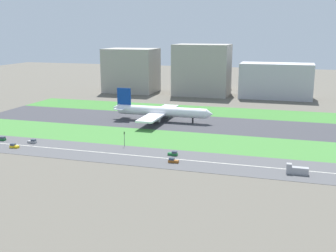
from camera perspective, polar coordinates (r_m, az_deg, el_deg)
The scene contains 19 objects.
ground_plane at distance 253.58m, azimuth 4.53°, elevation 0.30°, with size 800.00×800.00×0.00m, color #5B564C.
runway at distance 253.57m, azimuth 4.53°, elevation 0.31°, with size 280.00×46.00×0.10m, color #38383D.
grass_median_north at distance 292.96m, azimuth 6.25°, elevation 1.98°, with size 280.00×36.00×0.10m, color #3D7A33.
grass_median_south at distance 214.80m, azimuth 2.19°, elevation -1.98°, with size 280.00×36.00×0.10m, color #427F38.
highway at distance 185.20m, azimuth -0.31°, elevation -4.41°, with size 280.00×28.00×0.10m, color #4C4C4F.
highway_centerline at distance 185.18m, azimuth -0.31°, elevation -4.40°, with size 266.00×0.50×0.01m, color silver.
airliner at distance 259.07m, azimuth -1.19°, elevation 2.01°, with size 65.00×56.00×19.70m.
car_5 at distance 179.06m, azimuth 0.68°, elevation -4.73°, with size 4.40×1.80×2.00m.
car_3 at distance 219.96m, azimuth -17.95°, elevation -2.02°, with size 4.40×1.80×2.00m.
car_0 at distance 214.14m, azimuth -20.21°, elevation -2.59°, with size 4.40×1.80×2.00m.
car_4 at distance 188.98m, azimuth 0.72°, elevation -3.78°, with size 4.40×1.80×2.00m.
truck_0 at distance 172.54m, azimuth 17.09°, elevation -5.75°, with size 8.40×2.50×4.00m.
car_2 at distance 230.59m, azimuth -21.66°, elevation -1.63°, with size 4.40×1.80×2.00m.
traffic_light at distance 204.03m, azimuth -5.96°, elevation -1.61°, with size 0.36×0.50×7.20m.
terminal_building at distance 384.91m, azimuth -5.00°, elevation 7.54°, with size 45.13×34.34×39.03m, color #9E998E.
hangar_building at distance 365.66m, azimuth 4.65°, elevation 7.62°, with size 46.83×31.79×43.43m, color #9E998E.
office_tower at distance 358.60m, azimuth 14.48°, elevation 5.97°, with size 58.50×26.14×28.74m, color #B2B2B7.
fuel_tank_west at distance 409.15m, azimuth 7.29°, elevation 6.32°, with size 18.59×18.59×17.99m, color silver.
fuel_tank_centre at distance 405.69m, azimuth 11.06°, elevation 6.04°, with size 16.54×16.54×16.69m, color silver.
Camera 1 is at (51.95, -241.99, 55.20)m, focal length 44.83 mm.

